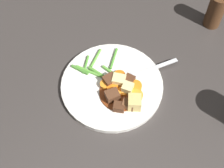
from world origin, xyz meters
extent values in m
plane|color=#383330|center=(0.00, 0.00, 0.00)|extent=(3.00, 3.00, 0.00)
cylinder|color=white|center=(0.00, 0.00, 0.01)|extent=(0.26, 0.26, 0.01)
cylinder|color=brown|center=(0.03, -0.01, 0.01)|extent=(0.11, 0.11, 0.00)
cylinder|color=orange|center=(-0.01, -0.02, 0.02)|extent=(0.03, 0.03, 0.01)
cylinder|color=orange|center=(0.07, 0.01, 0.02)|extent=(0.05, 0.05, 0.01)
cylinder|color=orange|center=(0.05, 0.03, 0.02)|extent=(0.05, 0.05, 0.01)
cylinder|color=orange|center=(0.04, 0.00, 0.02)|extent=(0.04, 0.04, 0.01)
cylinder|color=orange|center=(0.00, 0.03, 0.02)|extent=(0.03, 0.03, 0.01)
cylinder|color=orange|center=(0.01, -0.01, 0.02)|extent=(0.04, 0.04, 0.01)
cube|color=#EAD68C|center=(0.04, 0.01, 0.03)|extent=(0.03, 0.03, 0.03)
cube|color=#EAD68C|center=(0.01, 0.01, 0.03)|extent=(0.04, 0.04, 0.03)
cube|color=#DBBC6B|center=(0.08, -0.01, 0.03)|extent=(0.05, 0.05, 0.03)
cube|color=brown|center=(0.07, -0.02, 0.02)|extent=(0.04, 0.03, 0.02)
cube|color=#4C2B19|center=(0.03, 0.03, 0.02)|extent=(0.03, 0.03, 0.02)
cube|color=#4C2B19|center=(0.06, -0.04, 0.02)|extent=(0.03, 0.03, 0.02)
cube|color=#56331E|center=(0.03, -0.03, 0.03)|extent=(0.04, 0.04, 0.03)
cube|color=#56331E|center=(-0.01, 0.00, 0.03)|extent=(0.04, 0.04, 0.02)
cylinder|color=#4C8E33|center=(-0.09, -0.02, 0.02)|extent=(0.05, 0.02, 0.01)
cylinder|color=#66AD42|center=(-0.07, -0.01, 0.02)|extent=(0.07, 0.02, 0.01)
cylinder|color=#4C8E33|center=(-0.09, 0.00, 0.02)|extent=(0.03, 0.05, 0.01)
cylinder|color=#4C8E33|center=(-0.05, 0.06, 0.02)|extent=(0.04, 0.06, 0.01)
cylinder|color=#599E38|center=(-0.05, 0.00, 0.02)|extent=(0.06, 0.01, 0.01)
cylinder|color=#66AD42|center=(-0.01, 0.03, 0.02)|extent=(0.08, 0.01, 0.01)
cylinder|color=#599E38|center=(-0.09, 0.03, 0.02)|extent=(0.03, 0.06, 0.01)
cube|color=silver|center=(0.06, 0.12, 0.02)|extent=(0.06, 0.11, 0.00)
cube|color=silver|center=(0.03, 0.06, 0.02)|extent=(0.03, 0.03, 0.00)
cylinder|color=silver|center=(0.01, 0.04, 0.01)|extent=(0.02, 0.04, 0.00)
cylinder|color=silver|center=(0.01, 0.03, 0.01)|extent=(0.02, 0.04, 0.00)
cylinder|color=silver|center=(0.02, 0.03, 0.01)|extent=(0.02, 0.04, 0.00)
cylinder|color=silver|center=(0.02, 0.03, 0.01)|extent=(0.02, 0.04, 0.00)
cylinder|color=#4C2D19|center=(0.08, 0.36, 0.05)|extent=(0.05, 0.05, 0.10)
camera|label=1|loc=(0.28, -0.33, 0.71)|focal=51.63mm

